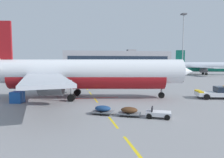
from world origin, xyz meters
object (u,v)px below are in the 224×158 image
object	(u,v)px
pushback_tug	(217,93)
airliner_mid_left	(208,67)
airliner_foreground	(83,74)
baggage_train	(130,111)
apron_light_mast_far	(183,37)
uld_cargo_container	(17,97)

from	to	relation	value
pushback_tug	airliner_mid_left	size ratio (longest dim) A/B	0.22
airliner_foreground	pushback_tug	world-z (taller)	airliner_foreground
pushback_tug	baggage_train	bearing A→B (deg)	-156.24
airliner_mid_left	apron_light_mast_far	size ratio (longest dim) A/B	1.23
pushback_tug	airliner_mid_left	distance (m)	62.75
airliner_mid_left	uld_cargo_container	bearing A→B (deg)	-144.09
airliner_foreground	uld_cargo_container	world-z (taller)	airliner_foreground
uld_cargo_container	apron_light_mast_far	distance (m)	67.71
airliner_mid_left	uld_cargo_container	distance (m)	82.21
pushback_tug	baggage_train	size ratio (longest dim) A/B	0.79
airliner_foreground	pushback_tug	bearing A→B (deg)	-12.83
uld_cargo_container	apron_light_mast_far	bearing A→B (deg)	39.68
pushback_tug	apron_light_mast_far	xyz separation A→B (m)	(20.55, 45.34, 13.97)
baggage_train	apron_light_mast_far	xyz separation A→B (m)	(37.47, 52.80, 14.34)
pushback_tug	airliner_mid_left	bearing A→B (deg)	54.83
pushback_tug	uld_cargo_container	bearing A→B (deg)	174.26
baggage_train	airliner_foreground	bearing A→B (deg)	107.96
airliner_foreground	uld_cargo_container	distance (m)	10.19
baggage_train	uld_cargo_container	bearing A→B (deg)	142.10
airliner_mid_left	pushback_tug	bearing A→B (deg)	-125.17
baggage_train	apron_light_mast_far	bearing A→B (deg)	54.63
airliner_foreground	baggage_train	bearing A→B (deg)	-72.04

